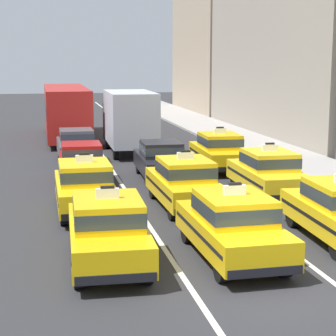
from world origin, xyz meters
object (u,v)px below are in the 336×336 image
taxi_center_second (184,182)px  taxi_right_second (268,172)px  bus_left_fifth (66,110)px  sedan_center_third (161,159)px  box_truck_center_fourth (128,119)px  taxi_center_nearest (233,225)px  sedan_left_third (82,161)px  sedan_left_fourth (76,144)px  taxi_left_nearest (108,229)px  taxi_right_third (219,151)px  taxi_left_second (85,186)px

taxi_center_second → taxi_right_second: bearing=19.3°
bus_left_fifth → taxi_center_second: bearing=-80.9°
sedan_center_third → box_truck_center_fourth: bearing=91.8°
taxi_center_nearest → sedan_center_third: taxi_center_nearest is taller
bus_left_fifth → taxi_right_second: 19.23m
bus_left_fifth → sedan_center_third: bearing=-77.1°
sedan_left_third → box_truck_center_fourth: bearing=68.5°
sedan_left_third → sedan_left_fourth: bearing=89.0°
sedan_left_fourth → taxi_left_nearest: bearing=-90.6°
sedan_left_fourth → box_truck_center_fourth: box_truck_center_fourth is taller
taxi_right_third → bus_left_fifth: bearing=116.3°
taxi_left_nearest → taxi_right_second: 9.15m
taxi_right_second → sedan_left_third: bearing=148.4°
taxi_left_second → bus_left_fifth: bearing=89.3°
box_truck_center_fourth → taxi_right_second: box_truck_center_fourth is taller
taxi_left_second → taxi_right_second: size_ratio=1.00×
bus_left_fifth → taxi_right_second: bus_left_fifth is taller
taxi_left_second → bus_left_fifth: (0.22, 19.20, 0.94)m
taxi_center_second → taxi_right_second: 3.61m
box_truck_center_fourth → taxi_right_second: bearing=-73.3°
taxi_left_nearest → bus_left_fifth: size_ratio=0.41×
taxi_left_nearest → taxi_right_third: (6.29, 11.83, 0.00)m
sedan_left_fourth → sedan_center_third: size_ratio=0.99×
sedan_left_fourth → bus_left_fifth: 9.05m
sedan_left_third → sedan_left_fourth: same height
box_truck_center_fourth → sedan_left_third: bearing=-111.5°
sedan_left_fourth → taxi_right_third: size_ratio=0.94×
taxi_right_third → taxi_left_second: bearing=-134.6°
bus_left_fifth → taxi_center_second: size_ratio=2.45×
taxi_right_second → taxi_center_nearest: bearing=-117.6°
taxi_right_third → taxi_center_nearest: bearing=-105.0°
sedan_center_third → taxi_left_nearest: bearing=-108.0°
taxi_center_second → sedan_center_third: 5.03m
taxi_left_second → taxi_right_third: size_ratio=0.99×
taxi_center_nearest → box_truck_center_fourth: 18.26m
taxi_left_second → taxi_center_second: bearing=-1.1°
sedan_left_third → taxi_right_third: taxi_right_third is taller
bus_left_fifth → taxi_center_nearest: (3.02, -24.72, -0.94)m
sedan_center_third → box_truck_center_fourth: box_truck_center_fourth is taller
taxi_left_second → sedan_left_third: taxi_left_second is taller
bus_left_fifth → taxi_right_third: (6.24, -12.65, -0.94)m
taxi_right_second → taxi_left_nearest: bearing=-135.6°
sedan_center_third → taxi_right_third: (2.98, 1.59, 0.03)m
box_truck_center_fourth → taxi_center_second: bearing=-89.7°
sedan_left_fourth → taxi_center_second: taxi_center_second is taller
taxi_center_second → taxi_center_nearest: bearing=-90.7°
taxi_right_third → box_truck_center_fourth: bearing=117.6°
taxi_left_second → taxi_right_second: same height
taxi_center_nearest → taxi_right_third: same height
taxi_center_nearest → sedan_center_third: 10.48m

